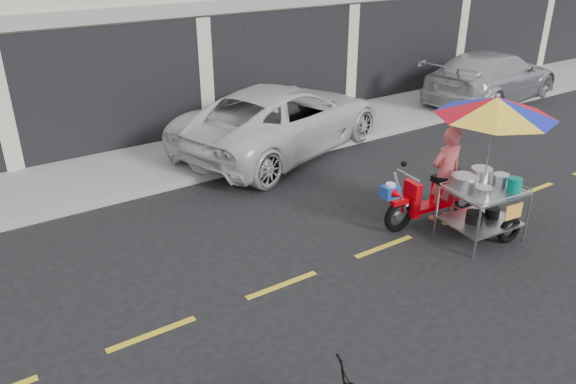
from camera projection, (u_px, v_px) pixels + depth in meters
ground at (384, 247)px, 9.24m from camera, size 90.00×90.00×0.00m
sidewalk at (227, 145)px, 13.36m from camera, size 45.00×3.00×0.15m
centerline at (384, 246)px, 9.24m from camera, size 42.00×0.10×0.01m
white_pickup at (283, 118)px, 12.99m from camera, size 6.04×4.12×1.54m
silver_pickup at (492, 77)px, 16.69m from camera, size 5.44×2.92×1.50m
food_vendor_rig at (474, 146)px, 9.13m from camera, size 2.44×2.11×2.46m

